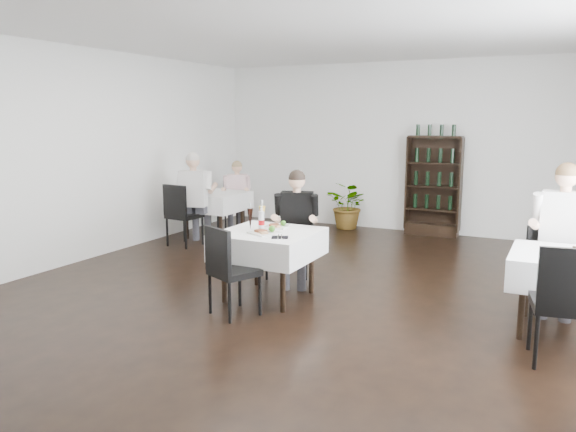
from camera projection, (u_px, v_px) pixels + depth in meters
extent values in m
plane|color=black|center=(293.00, 301.00, 6.27)|extent=(9.00, 9.00, 0.00)
plane|color=white|center=(293.00, 21.00, 5.75)|extent=(9.00, 9.00, 0.00)
plane|color=white|center=(403.00, 147.00, 9.98)|extent=(7.00, 0.00, 7.00)
plane|color=white|center=(59.00, 157.00, 7.55)|extent=(0.00, 9.00, 9.00)
cube|color=black|center=(431.00, 229.00, 9.80)|extent=(0.90, 0.28, 0.20)
cylinder|color=black|center=(224.00, 271.00, 6.18)|extent=(0.06, 0.06, 0.71)
cylinder|color=black|center=(257.00, 257.00, 6.82)|extent=(0.06, 0.06, 0.71)
cylinder|color=black|center=(283.00, 279.00, 5.86)|extent=(0.06, 0.06, 0.71)
cylinder|color=black|center=(311.00, 263.00, 6.50)|extent=(0.06, 0.06, 0.71)
cube|color=black|center=(269.00, 235.00, 6.28)|extent=(0.85, 0.85, 0.04)
cube|color=white|center=(269.00, 244.00, 6.29)|extent=(1.03, 1.03, 0.30)
cylinder|color=black|center=(187.00, 218.00, 9.45)|extent=(0.06, 0.06, 0.71)
cylinder|color=black|center=(210.00, 212.00, 10.05)|extent=(0.06, 0.06, 0.71)
cylinder|color=black|center=(221.00, 221.00, 9.15)|extent=(0.06, 0.06, 0.71)
cylinder|color=black|center=(242.00, 215.00, 9.75)|extent=(0.06, 0.06, 0.71)
cube|color=black|center=(214.00, 195.00, 9.53)|extent=(0.80, 0.80, 0.04)
cube|color=white|center=(214.00, 201.00, 9.55)|extent=(0.98, 0.98, 0.30)
cylinder|color=black|center=(522.00, 302.00, 5.14)|extent=(0.06, 0.06, 0.71)
cylinder|color=black|center=(527.00, 283.00, 5.74)|extent=(0.06, 0.06, 0.71)
cube|color=black|center=(567.00, 258.00, 5.22)|extent=(0.80, 0.80, 0.04)
cube|color=white|center=(566.00, 270.00, 5.24)|extent=(0.98, 0.98, 0.30)
imported|color=#26531C|center=(349.00, 205.00, 10.29)|extent=(0.93, 0.86, 0.87)
cylinder|color=black|center=(267.00, 264.00, 7.07)|extent=(0.03, 0.03, 0.40)
cylinder|color=black|center=(287.00, 259.00, 7.31)|extent=(0.03, 0.03, 0.40)
cylinder|color=black|center=(285.00, 270.00, 6.82)|extent=(0.03, 0.03, 0.40)
cylinder|color=black|center=(306.00, 264.00, 7.05)|extent=(0.03, 0.03, 0.40)
cube|color=black|center=(286.00, 247.00, 7.02)|extent=(0.52, 0.52, 0.06)
cube|color=black|center=(297.00, 226.00, 7.10)|extent=(0.39, 0.18, 0.44)
cylinder|color=black|center=(260.00, 295.00, 5.79)|extent=(0.03, 0.03, 0.43)
cylinder|color=black|center=(230.00, 303.00, 5.56)|extent=(0.03, 0.03, 0.43)
cylinder|color=black|center=(240.00, 287.00, 6.07)|extent=(0.03, 0.03, 0.43)
cylinder|color=black|center=(210.00, 294.00, 5.84)|extent=(0.03, 0.03, 0.43)
cube|color=black|center=(235.00, 272.00, 5.78)|extent=(0.57, 0.57, 0.07)
cube|color=black|center=(218.00, 251.00, 5.61)|extent=(0.41, 0.22, 0.46)
cylinder|color=black|center=(218.00, 222.00, 9.92)|extent=(0.03, 0.03, 0.41)
cylinder|color=black|center=(225.00, 218.00, 10.26)|extent=(0.03, 0.03, 0.41)
cylinder|color=black|center=(237.00, 223.00, 9.83)|extent=(0.03, 0.03, 0.41)
cylinder|color=black|center=(244.00, 219.00, 10.17)|extent=(0.03, 0.03, 0.41)
cube|color=black|center=(231.00, 208.00, 10.01)|extent=(0.49, 0.49, 0.06)
cube|color=black|center=(234.00, 193.00, 10.14)|extent=(0.41, 0.12, 0.45)
cylinder|color=black|center=(203.00, 231.00, 9.03)|extent=(0.04, 0.04, 0.45)
cylinder|color=black|center=(186.00, 235.00, 8.70)|extent=(0.04, 0.04, 0.45)
cylinder|color=black|center=(184.00, 228.00, 9.24)|extent=(0.04, 0.04, 0.45)
cylinder|color=black|center=(167.00, 232.00, 8.91)|extent=(0.04, 0.04, 0.45)
cube|color=black|center=(184.00, 216.00, 8.93)|extent=(0.50, 0.50, 0.07)
cube|color=black|center=(175.00, 201.00, 8.71)|extent=(0.46, 0.10, 0.49)
cylinder|color=black|center=(535.00, 297.00, 5.79)|extent=(0.03, 0.03, 0.40)
cylinder|color=black|center=(526.00, 287.00, 6.13)|extent=(0.03, 0.03, 0.40)
cylinder|color=black|center=(571.00, 298.00, 5.75)|extent=(0.03, 0.03, 0.40)
cylinder|color=black|center=(559.00, 288.00, 6.09)|extent=(0.03, 0.03, 0.40)
cube|color=black|center=(549.00, 271.00, 5.90)|extent=(0.51, 0.51, 0.06)
cube|color=black|center=(546.00, 246.00, 6.04)|extent=(0.39, 0.17, 0.43)
cylinder|color=black|center=(530.00, 324.00, 4.92)|extent=(0.04, 0.04, 0.47)
cylinder|color=black|center=(536.00, 342.00, 4.53)|extent=(0.04, 0.04, 0.47)
cube|color=black|center=(562.00, 305.00, 4.62)|extent=(0.54, 0.54, 0.07)
cube|color=black|center=(570.00, 280.00, 4.37)|extent=(0.47, 0.13, 0.51)
cube|color=#3F3F46|center=(287.00, 242.00, 6.77)|extent=(0.26, 0.43, 0.14)
cylinder|color=#3F3F46|center=(285.00, 270.00, 6.65)|extent=(0.11, 0.11, 0.48)
cube|color=#3F3F46|center=(303.00, 242.00, 6.74)|extent=(0.26, 0.43, 0.14)
cylinder|color=#3F3F46|center=(302.00, 271.00, 6.62)|extent=(0.11, 0.11, 0.48)
cube|color=black|center=(297.00, 213.00, 6.88)|extent=(0.44, 0.33, 0.53)
cylinder|color=#DBA889|center=(276.00, 218.00, 6.65)|extent=(0.17, 0.31, 0.15)
cylinder|color=#DBA889|center=(313.00, 219.00, 6.60)|extent=(0.17, 0.31, 0.15)
sphere|color=#DBA889|center=(297.00, 181.00, 6.79)|extent=(0.20, 0.20, 0.20)
sphere|color=black|center=(297.00, 178.00, 6.78)|extent=(0.20, 0.20, 0.20)
cube|color=#3F3F46|center=(232.00, 205.00, 9.95)|extent=(0.26, 0.39, 0.12)
cylinder|color=#3F3F46|center=(231.00, 222.00, 9.84)|extent=(0.10, 0.10, 0.43)
cube|color=#3F3F46|center=(241.00, 205.00, 9.95)|extent=(0.26, 0.39, 0.12)
cylinder|color=#3F3F46|center=(241.00, 222.00, 9.84)|extent=(0.10, 0.10, 0.43)
cube|color=beige|center=(237.00, 188.00, 10.06)|extent=(0.40, 0.32, 0.48)
cylinder|color=#DBA889|center=(224.00, 190.00, 9.84)|extent=(0.18, 0.28, 0.14)
cylinder|color=#DBA889|center=(247.00, 190.00, 9.83)|extent=(0.18, 0.28, 0.14)
sphere|color=#DBA889|center=(237.00, 167.00, 9.98)|extent=(0.18, 0.18, 0.18)
sphere|color=olive|center=(237.00, 166.00, 9.98)|extent=(0.18, 0.18, 0.18)
cube|color=#3F3F46|center=(204.00, 208.00, 9.08)|extent=(0.27, 0.46, 0.14)
cylinder|color=#3F3F46|center=(208.00, 226.00, 9.32)|extent=(0.11, 0.11, 0.51)
cube|color=#3F3F46|center=(192.00, 208.00, 9.11)|extent=(0.27, 0.46, 0.14)
cylinder|color=#3F3F46|center=(196.00, 225.00, 9.35)|extent=(0.11, 0.11, 0.51)
cube|color=silver|center=(193.00, 189.00, 8.85)|extent=(0.46, 0.34, 0.57)
cylinder|color=#DBA889|center=(213.00, 188.00, 9.09)|extent=(0.18, 0.33, 0.16)
cylinder|color=#DBA889|center=(185.00, 187.00, 9.16)|extent=(0.18, 0.33, 0.16)
sphere|color=#DBA889|center=(193.00, 161.00, 8.79)|extent=(0.22, 0.22, 0.22)
sphere|color=beige|center=(193.00, 159.00, 8.79)|extent=(0.22, 0.22, 0.22)
cube|color=#3F3F46|center=(547.00, 256.00, 5.81)|extent=(0.17, 0.46, 0.15)
cylinder|color=#3F3F46|center=(543.00, 293.00, 5.70)|extent=(0.12, 0.12, 0.53)
cube|color=#3F3F46|center=(571.00, 259.00, 5.71)|extent=(0.17, 0.46, 0.15)
cylinder|color=#3F3F46|center=(567.00, 296.00, 5.60)|extent=(0.12, 0.12, 0.53)
cube|color=silver|center=(563.00, 220.00, 5.87)|extent=(0.45, 0.26, 0.60)
cylinder|color=#DBA889|center=(534.00, 224.00, 5.75)|extent=(0.10, 0.34, 0.17)
sphere|color=#DBA889|center=(567.00, 177.00, 5.78)|extent=(0.23, 0.23, 0.23)
sphere|color=brown|center=(567.00, 173.00, 5.77)|extent=(0.23, 0.23, 0.23)
cube|color=white|center=(277.00, 227.00, 6.49)|extent=(0.28, 0.28, 0.02)
cube|color=#592919|center=(274.00, 225.00, 6.48)|extent=(0.12, 0.11, 0.02)
sphere|color=#367820|center=(283.00, 223.00, 6.49)|extent=(0.06, 0.06, 0.06)
cube|color=#9A6B46|center=(276.00, 226.00, 6.42)|extent=(0.10, 0.09, 0.02)
cube|color=white|center=(265.00, 233.00, 6.13)|extent=(0.38, 0.38, 0.02)
cube|color=#592919|center=(261.00, 231.00, 6.12)|extent=(0.13, 0.11, 0.03)
sphere|color=#367820|center=(272.00, 229.00, 6.13)|extent=(0.07, 0.07, 0.07)
cube|color=#9A6B46|center=(263.00, 232.00, 6.05)|extent=(0.13, 0.13, 0.02)
cone|color=black|center=(250.00, 219.00, 6.36)|extent=(0.07, 0.07, 0.24)
cylinder|color=silver|center=(250.00, 206.00, 6.34)|extent=(0.02, 0.02, 0.06)
cone|color=gold|center=(262.00, 217.00, 6.41)|extent=(0.08, 0.08, 0.26)
cylinder|color=silver|center=(262.00, 203.00, 6.38)|extent=(0.02, 0.02, 0.07)
cylinder|color=silver|center=(261.00, 221.00, 6.29)|extent=(0.07, 0.07, 0.22)
cylinder|color=#B80A10|center=(261.00, 222.00, 6.29)|extent=(0.07, 0.07, 0.05)
cylinder|color=silver|center=(261.00, 209.00, 6.26)|extent=(0.03, 0.03, 0.05)
cube|color=black|center=(280.00, 237.00, 5.93)|extent=(0.22, 0.20, 0.01)
cylinder|color=silver|center=(278.00, 236.00, 5.94)|extent=(0.09, 0.18, 0.01)
cylinder|color=silver|center=(282.00, 237.00, 5.92)|extent=(0.10, 0.18, 0.01)
cylinder|color=black|center=(574.00, 251.00, 5.17)|extent=(0.04, 0.04, 0.09)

